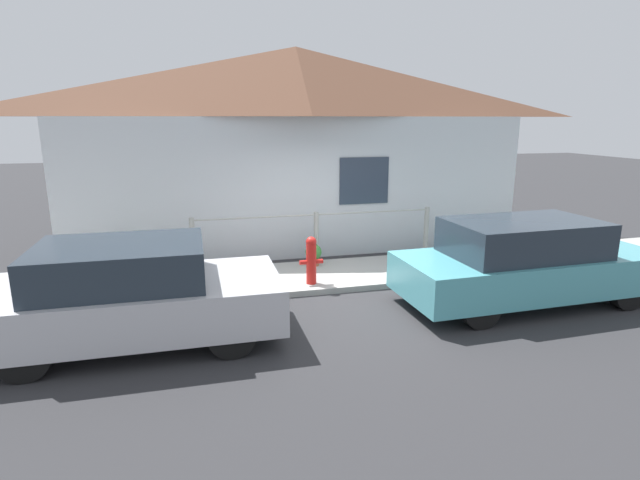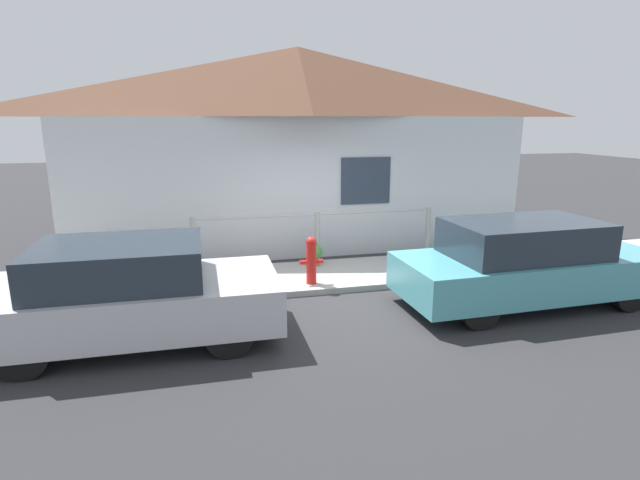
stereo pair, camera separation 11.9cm
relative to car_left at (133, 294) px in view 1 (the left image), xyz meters
The scene contains 9 objects.
ground_plane 3.46m from the car_left, 19.82° to the left, with size 60.00×60.00×0.00m, color #2D2D30.
sidewalk 3.84m from the car_left, 32.52° to the left, with size 24.00×1.77×0.11m.
house 6.20m from the car_left, 54.67° to the left, with size 10.34×2.23×4.46m.
fence 4.23m from the car_left, 40.96° to the left, with size 4.90×0.10×1.03m.
car_left is the anchor object (origin of this frame).
car_right 6.01m from the car_left, ahead, with size 4.33×1.74×1.38m.
fire_hydrant 3.17m from the car_left, 28.37° to the left, with size 0.42×0.19×0.85m.
potted_plant_near_hydrant 4.04m from the car_left, 39.86° to the left, with size 0.32×0.32×0.43m.
potted_plant_by_fence 2.28m from the car_left, 98.54° to the left, with size 0.44×0.44×0.54m.
Camera 1 is at (-2.33, -7.81, 2.94)m, focal length 28.00 mm.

